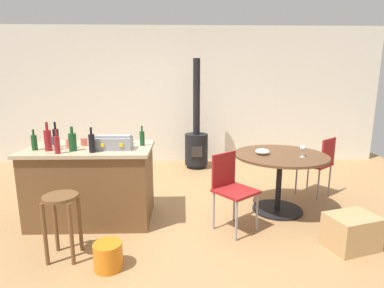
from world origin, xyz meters
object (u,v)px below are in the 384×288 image
Objects in this scene: bottle_6 at (142,138)px; bottle_5 at (73,141)px; toolbox at (114,143)px; cup_2 at (70,143)px; wooden_stool at (62,213)px; cup_1 at (50,141)px; bottle_3 at (57,144)px; kitchen_island at (92,183)px; bottle_4 at (34,142)px; cardboard_box at (351,232)px; cup_3 at (129,140)px; folding_chair_near at (319,162)px; folding_chair_far at (231,185)px; wood_stove at (196,142)px; bottle_1 at (56,137)px; bottle_2 at (48,140)px; plastic_bucket at (108,256)px; wine_glass at (303,148)px; dining_table at (280,167)px; cup_0 at (84,142)px; serving_bowl at (263,151)px; bottle_0 at (92,143)px.

bottle_5 is at bearing -161.11° from bottle_6.
toolbox reaches higher than cup_2.
cup_1 is at bearing 115.57° from wooden_stool.
toolbox is 1.57× the size of bottle_3.
bottle_4 is at bearing -166.17° from kitchen_island.
cup_2 is 0.25× the size of cardboard_box.
bottle_4 is at bearing -178.80° from toolbox.
bottle_3 is 1.11× the size of bottle_4.
toolbox is at bearing -111.47° from cup_3.
folding_chair_near is (3.09, 1.53, 0.06)m from wooden_stool.
cup_3 is (-1.20, 0.46, 0.43)m from folding_chair_far.
folding_chair_near is 3.74m from bottle_4.
wood_stove is 7.60× the size of bottle_5.
bottle_1 is 1.26× the size of bottle_4.
toolbox is 0.71m from bottle_2.
wood_stove is 3.39m from plastic_bucket.
bottle_1 is 0.20m from cup_2.
kitchen_island is 0.72m from bottle_2.
kitchen_island is 0.67m from cup_3.
kitchen_island is 0.54m from cup_2.
bottle_4 reaches higher than toolbox.
folding_chair_near reaches higher than folding_chair_far.
bottle_5 reaches higher than bottle_4.
wood_stove reaches higher than folding_chair_near.
bottle_1 is at bearing 159.49° from cup_2.
wine_glass is at bearing 3.88° from bottle_2.
wooden_stool is 5.84× the size of cup_1.
wine_glass is at bearing 18.73° from folding_chair_far.
wood_stove is 8.78× the size of bottle_4.
toolbox is (-2.00, -0.29, 0.39)m from dining_table.
cardboard_box is (0.25, -0.76, -0.69)m from wine_glass.
bottle_2 reaches higher than toolbox.
bottle_1 is 2.67× the size of cup_0.
toolbox is (-1.03, -2.34, 0.48)m from wood_stove.
folding_chair_far is at bearing -3.69° from bottle_4.
cup_0 reaches higher than serving_bowl.
folding_chair_far is 7.23× the size of cup_2.
cup_1 is 3.49m from cardboard_box.
plastic_bucket is at bearing -22.53° from wooden_stool.
wooden_stool is at bearing -153.72° from folding_chair_near.
folding_chair_near is 3.33m from bottle_5.
bottle_5 is at bearing -37.81° from bottle_1.
bottle_4 is 2.12× the size of cup_0.
bottle_4 is 1.19m from bottle_6.
cup_2 reaches higher than wine_glass.
wooden_stool is at bearing -178.03° from cardboard_box.
bottle_3 is at bearing -162.99° from folding_chair_near.
bottle_2 is at bearing -165.90° from folding_chair_near.
bottle_0 is at bearing -145.90° from bottle_6.
bottle_4 is (-0.57, -0.14, 0.54)m from kitchen_island.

